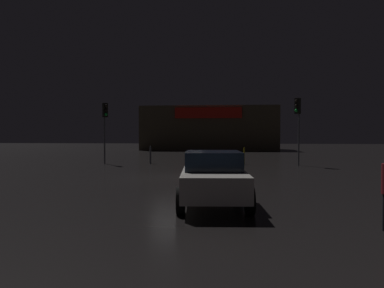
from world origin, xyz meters
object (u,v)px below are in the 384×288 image
traffic_signal_opposite (105,117)px  traffic_signal_main (298,114)px  store_building (210,128)px  car_near (213,177)px

traffic_signal_opposite → traffic_signal_main: bearing=-0.6°
store_building → traffic_signal_main: bearing=-73.8°
traffic_signal_main → car_near: (-5.03, -13.74, -2.61)m
traffic_signal_main → traffic_signal_opposite: size_ratio=1.05×
traffic_signal_opposite → car_near: traffic_signal_opposite is taller
store_building → traffic_signal_main: store_building is taller
traffic_signal_main → store_building: bearing=106.2°
store_building → traffic_signal_opposite: 24.47m
store_building → car_near: bearing=-87.1°
store_building → car_near: store_building is taller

